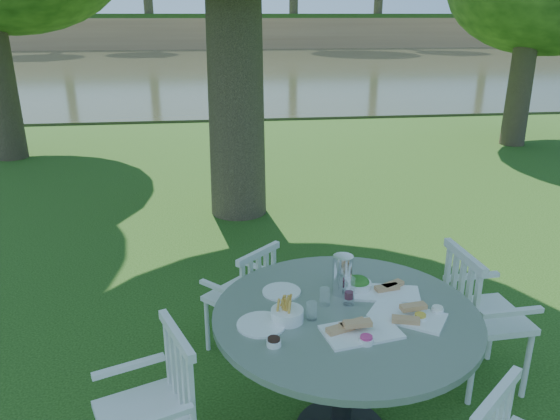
# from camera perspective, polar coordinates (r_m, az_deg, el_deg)

# --- Properties ---
(ground) EXTENTS (140.00, 140.00, 0.00)m
(ground) POSITION_cam_1_polar(r_m,az_deg,el_deg) (4.94, 0.30, -10.12)
(ground) COLOR #14370B
(ground) RESTS_ON ground
(table) EXTENTS (1.52, 1.52, 0.86)m
(table) POSITION_cam_1_polar(r_m,az_deg,el_deg) (3.26, 6.81, -12.78)
(table) COLOR black
(table) RESTS_ON ground
(chair_ne) EXTENTS (0.50, 0.53, 1.00)m
(chair_ne) POSITION_cam_1_polar(r_m,az_deg,el_deg) (3.97, 19.68, -9.63)
(chair_ne) COLOR silver
(chair_ne) RESTS_ON ground
(chair_nw) EXTENTS (0.60, 0.60, 0.87)m
(chair_nw) POSITION_cam_1_polar(r_m,az_deg,el_deg) (4.12, -3.33, -8.51)
(chair_nw) COLOR silver
(chair_nw) RESTS_ON ground
(chair_sw) EXTENTS (0.59, 0.61, 0.94)m
(chair_sw) POSITION_cam_1_polar(r_m,az_deg,el_deg) (3.08, -12.42, -18.95)
(chair_sw) COLOR silver
(chair_sw) RESTS_ON ground
(tableware) EXTENTS (1.19, 0.77, 0.25)m
(tableware) POSITION_cam_1_polar(r_m,az_deg,el_deg) (3.20, 6.42, -9.33)
(tableware) COLOR white
(tableware) RESTS_ON table
(river) EXTENTS (100.00, 28.00, 0.12)m
(river) POSITION_cam_1_polar(r_m,az_deg,el_deg) (27.36, -6.32, 14.51)
(river) COLOR #2F331E
(river) RESTS_ON ground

